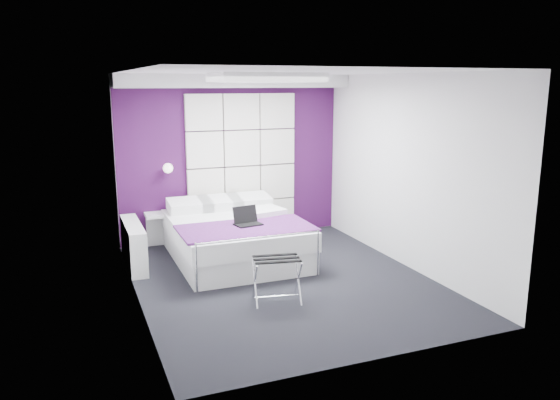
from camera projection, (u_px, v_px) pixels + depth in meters
name	position (u px, v px, depth m)	size (l,w,h in m)	color
floor	(283.00, 280.00, 6.97)	(4.40, 4.40, 0.00)	black
ceiling	(283.00, 72.00, 6.42)	(4.40, 4.40, 0.00)	white
wall_back	(232.00, 158.00, 8.70)	(3.60, 3.60, 0.00)	white
wall_left	(133.00, 191.00, 6.05)	(4.40, 4.40, 0.00)	white
wall_right	(407.00, 172.00, 7.34)	(4.40, 4.40, 0.00)	white
accent_wall	(232.00, 158.00, 8.69)	(3.58, 0.02, 2.58)	#370D3B
soffit	(235.00, 81.00, 8.22)	(3.58, 0.50, 0.20)	silver
headboard	(242.00, 166.00, 8.72)	(1.80, 0.08, 2.30)	silver
skylight	(266.00, 77.00, 6.98)	(1.36, 0.86, 0.12)	white
wall_lamp	(167.00, 168.00, 8.21)	(0.15, 0.15, 0.15)	white
radiator	(134.00, 245.00, 7.48)	(0.22, 1.20, 0.60)	silver
bed	(235.00, 237.00, 7.77)	(1.76, 2.13, 0.75)	silver
nightstand	(159.00, 215.00, 8.26)	(0.42, 0.33, 0.05)	silver
luggage_rack	(277.00, 280.00, 6.27)	(0.53, 0.39, 0.52)	silver
laptop	(247.00, 220.00, 7.36)	(0.35, 0.25, 0.25)	black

